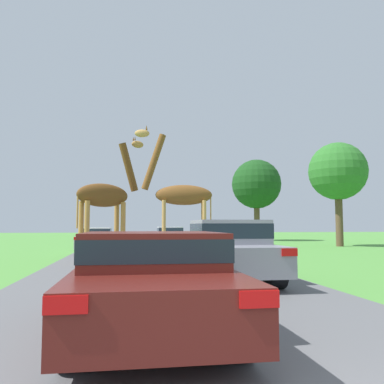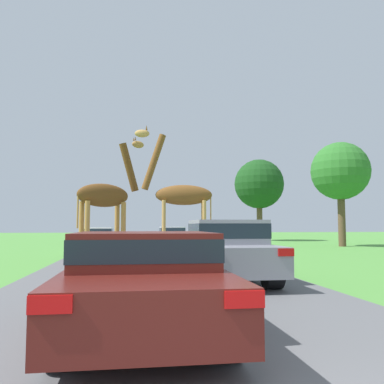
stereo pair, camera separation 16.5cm
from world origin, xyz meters
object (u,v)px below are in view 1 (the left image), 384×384
object	(u,v)px
car_lead_maroon	(152,279)
tree_right_cluster	(256,184)
giraffe_near_road	(179,195)
car_queue_right	(96,239)
giraffe_companion	(106,199)
car_far_ahead	(170,235)
tree_left_edge	(338,172)
car_queue_left	(229,249)

from	to	relation	value
car_lead_maroon	tree_right_cluster	distance (m)	33.37
giraffe_near_road	car_queue_right	xyz separation A→B (m)	(-3.57, 6.72, -1.84)
car_queue_right	tree_right_cluster	distance (m)	20.36
giraffe_companion	car_far_ahead	world-z (taller)	giraffe_companion
giraffe_companion	tree_left_edge	world-z (taller)	tree_left_edge
giraffe_near_road	car_queue_left	distance (m)	5.56
car_queue_left	giraffe_companion	bearing A→B (deg)	118.25
car_queue_right	car_far_ahead	size ratio (longest dim) A/B	0.99
car_lead_maroon	tree_left_edge	world-z (taller)	tree_left_edge
giraffe_near_road	tree_right_cluster	distance (m)	23.63
car_queue_left	car_lead_maroon	bearing A→B (deg)	-116.04
giraffe_near_road	car_queue_left	bearing A→B (deg)	-168.93
tree_left_edge	tree_right_cluster	xyz separation A→B (m)	(-2.32, 10.75, 0.17)
car_queue_right	car_queue_left	size ratio (longest dim) A/B	1.08
giraffe_near_road	car_queue_left	xyz separation A→B (m)	(0.60, -5.25, -1.73)
giraffe_near_road	giraffe_companion	distance (m)	2.95
giraffe_near_road	tree_left_edge	world-z (taller)	tree_left_edge
car_queue_left	car_queue_right	bearing A→B (deg)	109.19
tree_right_cluster	car_lead_maroon	bearing A→B (deg)	-110.41
car_lead_maroon	car_far_ahead	distance (m)	24.69
car_queue_right	giraffe_companion	bearing A→B (deg)	-82.04
giraffe_near_road	tree_left_edge	distance (m)	16.35
giraffe_near_road	tree_right_cluster	bearing A→B (deg)	-20.52
giraffe_companion	car_lead_maroon	distance (m)	10.95
car_far_ahead	giraffe_near_road	bearing A→B (deg)	-94.40
giraffe_companion	tree_left_edge	xyz separation A→B (m)	(15.04, 9.49, 2.63)
car_queue_right	tree_left_edge	bearing A→B (deg)	13.47
car_lead_maroon	car_far_ahead	size ratio (longest dim) A/B	0.94
tree_right_cluster	car_far_ahead	bearing A→B (deg)	-143.82
giraffe_near_road	car_lead_maroon	world-z (taller)	giraffe_near_road
tree_right_cluster	giraffe_near_road	bearing A→B (deg)	-115.07
car_queue_right	tree_left_edge	world-z (taller)	tree_left_edge
car_queue_left	tree_left_edge	bearing A→B (deg)	53.50
car_lead_maroon	tree_right_cluster	size ratio (longest dim) A/B	0.55
tree_left_edge	car_queue_left	bearing A→B (deg)	-126.50
car_queue_right	car_queue_left	world-z (taller)	car_queue_left
giraffe_companion	car_queue_left	distance (m)	7.30
car_far_ahead	tree_right_cluster	size ratio (longest dim) A/B	0.58
giraffe_near_road	tree_right_cluster	size ratio (longest dim) A/B	0.69
giraffe_near_road	car_queue_left	size ratio (longest dim) A/B	1.29
car_far_ahead	tree_right_cluster	world-z (taller)	tree_right_cluster
car_queue_left	tree_left_edge	size ratio (longest dim) A/B	0.57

